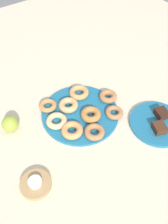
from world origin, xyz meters
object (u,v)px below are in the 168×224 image
Objects in this scene: donut_plate at (80,113)px; donut_4 at (57,121)px; donut_0 at (79,92)px; candle_holder at (36,184)px; brownie_far at (159,128)px; apple at (10,124)px; donut_5 at (68,105)px; cake_plate at (158,123)px; donut_7 at (48,106)px; tealight at (35,182)px; donut_2 at (72,130)px; donut_6 at (95,132)px; donut_3 at (108,96)px; donut_8 at (114,112)px; donut_1 at (91,114)px; brownie_near at (161,113)px.

donut_4 is (0.12, -0.01, 0.02)m from donut_plate.
candle_holder is (0.39, 0.28, -0.02)m from donut_0.
brownie_far is 0.63m from apple.
cake_plate is (-0.27, 0.30, -0.02)m from donut_5.
donut_7 reaches higher than cake_plate.
apple is (0.26, -0.05, 0.01)m from donut_5.
apple is (-0.04, -0.29, 0.03)m from candle_holder.
donut_0 reaches higher than tealight.
cake_plate is at bearing 152.27° from donut_2.
tealight is (0.31, 0.05, 0.00)m from donut_6.
donut_2 is 0.18m from donut_7.
donut_2 is at bearing 63.01° from donut_5.
apple is (0.29, -0.10, 0.03)m from donut_plate.
donut_3 reaches higher than donut_plate.
donut_2 is 1.08× the size of donut_6.
donut_7 is at bearing -23.98° from donut_3.
donut_8 is 0.32× the size of cake_plate.
donut_6 is 0.29m from cake_plate.
donut_1 reaches higher than tealight.
apple reaches higher than donut_3.
donut_3 reaches higher than donut_7.
tealight is at bearing 29.58° from donut_plate.
donut_4 reaches higher than donut_8.
cake_plate is 0.64m from apple.
brownie_near is at bearing 149.67° from apple.
donut_0 is 0.20m from donut_4.
tealight is (0.57, -0.06, 0.02)m from cake_plate.
donut_2 is at bearing 93.83° from donut_7.
donut_1 is 0.15m from donut_4.
donut_1 is 1.07× the size of donut_3.
tealight is (0.23, 0.11, 0.00)m from donut_2.
donut_5 is at bearing -48.37° from cake_plate.
brownie_near is (-0.22, 0.32, 0.01)m from donut_0.
donut_1 is 0.37m from candle_holder.
donut_2 is at bearing -22.96° from brownie_near.
donut_5 is (-0.09, -0.05, 0.00)m from donut_4.
candle_holder is 1.61× the size of apple.
donut_0 is 1.19× the size of donut_8.
brownie_near is at bearing 141.22° from donut_8.
brownie_near is at bearing -143.97° from brownie_far.
donut_8 is 1.13× the size of apple.
brownie_near is 0.66m from apple.
brownie_near reaches higher than donut_5.
candle_holder is at bearing 0.00° from tealight.
brownie_far is 0.79× the size of apple.
donut_5 is at bearing -54.44° from brownie_far.
donut_6 is at bearing -23.63° from cake_plate.
brownie_near is at bearing 138.45° from donut_7.
donut_4 reaches higher than donut_plate.
donut_plate is at bearing -63.97° from donut_1.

